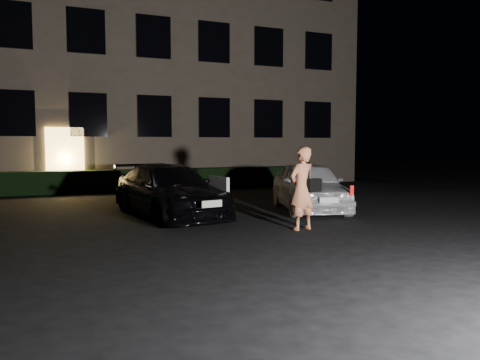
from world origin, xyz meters
name	(u,v)px	position (x,y,z in m)	size (l,w,h in m)	color
ground	(273,237)	(0.00, 0.00, 0.00)	(80.00, 80.00, 0.00)	black
building	(136,59)	(0.00, 14.99, 6.00)	(20.00, 8.11, 12.00)	brown
hedge	(158,179)	(0.00, 10.50, 0.42)	(15.00, 0.70, 0.85)	black
sedan	(169,190)	(-1.25, 3.52, 0.66)	(2.52, 4.80, 1.33)	black
hatch	(309,186)	(2.64, 3.05, 0.69)	(2.74, 4.34, 1.38)	silver
man	(302,188)	(0.95, 0.52, 0.91)	(0.82, 0.59, 1.80)	#FF9761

